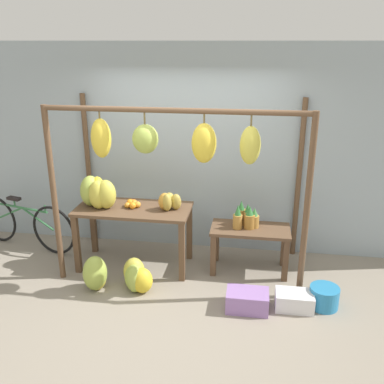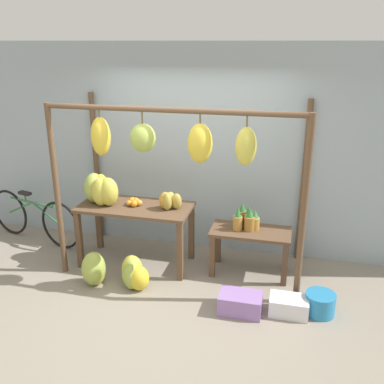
% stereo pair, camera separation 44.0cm
% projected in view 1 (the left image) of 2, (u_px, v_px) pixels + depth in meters
% --- Properties ---
extents(ground_plane, '(20.00, 20.00, 0.00)m').
position_uv_depth(ground_plane, '(171.00, 301.00, 4.87)').
color(ground_plane, gray).
extents(shop_wall_back, '(8.00, 0.08, 2.80)m').
position_uv_depth(shop_wall_back, '(191.00, 150.00, 5.78)').
color(shop_wall_back, '#99A8B2').
rests_on(shop_wall_back, ground_plane).
extents(stall_awning, '(2.96, 1.24, 2.14)m').
position_uv_depth(stall_awning, '(177.00, 155.00, 4.78)').
color(stall_awning, brown).
rests_on(stall_awning, ground_plane).
extents(display_table_main, '(1.44, 0.68, 0.81)m').
position_uv_depth(display_table_main, '(134.00, 217.00, 5.44)').
color(display_table_main, brown).
rests_on(display_table_main, ground_plane).
extents(display_table_side, '(0.98, 0.49, 0.59)m').
position_uv_depth(display_table_side, '(250.00, 237.00, 5.38)').
color(display_table_side, brown).
rests_on(display_table_side, ground_plane).
extents(banana_pile_on_table, '(0.52, 0.39, 0.40)m').
position_uv_depth(banana_pile_on_table, '(98.00, 193.00, 5.36)').
color(banana_pile_on_table, gold).
rests_on(banana_pile_on_table, display_table_main).
extents(orange_pile, '(0.20, 0.18, 0.09)m').
position_uv_depth(orange_pile, '(132.00, 204.00, 5.40)').
color(orange_pile, orange).
rests_on(orange_pile, display_table_main).
extents(pineapple_cluster, '(0.32, 0.25, 0.32)m').
position_uv_depth(pineapple_cluster, '(246.00, 217.00, 5.33)').
color(pineapple_cluster, olive).
rests_on(pineapple_cluster, display_table_side).
extents(banana_pile_ground_left, '(0.39, 0.39, 0.43)m').
position_uv_depth(banana_pile_ground_left, '(96.00, 274.00, 5.03)').
color(banana_pile_ground_left, gold).
rests_on(banana_pile_ground_left, ground_plane).
extents(banana_pile_ground_right, '(0.41, 0.40, 0.36)m').
position_uv_depth(banana_pile_ground_right, '(136.00, 277.00, 5.05)').
color(banana_pile_ground_right, yellow).
rests_on(banana_pile_ground_right, ground_plane).
extents(fruit_crate_white, '(0.46, 0.30, 0.22)m').
position_uv_depth(fruit_crate_white, '(247.00, 300.00, 4.69)').
color(fruit_crate_white, '#9970B7').
rests_on(fruit_crate_white, ground_plane).
extents(blue_bucket, '(0.32, 0.32, 0.24)m').
position_uv_depth(blue_bucket, '(324.00, 297.00, 4.73)').
color(blue_bucket, teal).
rests_on(blue_bucket, ground_plane).
extents(parked_bicycle, '(1.69, 0.46, 0.74)m').
position_uv_depth(parked_bicycle, '(24.00, 223.00, 6.03)').
color(parked_bicycle, black).
rests_on(parked_bicycle, ground_plane).
extents(papaya_pile, '(0.30, 0.26, 0.22)m').
position_uv_depth(papaya_pile, '(169.00, 202.00, 5.29)').
color(papaya_pile, gold).
rests_on(papaya_pile, display_table_main).
extents(fruit_crate_purple, '(0.41, 0.27, 0.20)m').
position_uv_depth(fruit_crate_purple, '(294.00, 301.00, 4.70)').
color(fruit_crate_purple, silver).
rests_on(fruit_crate_purple, ground_plane).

